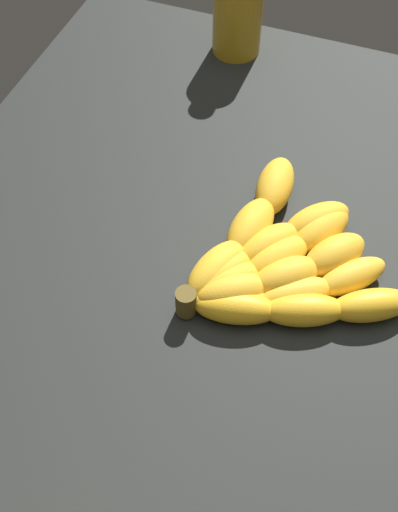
# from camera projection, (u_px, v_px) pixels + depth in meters

# --- Properties ---
(ground_plane) EXTENTS (0.88, 0.71, 0.04)m
(ground_plane) POSITION_uv_depth(u_px,v_px,m) (230.00, 312.00, 0.63)
(ground_plane) COLOR black
(banana_bunch) EXTENTS (0.22, 0.22, 0.04)m
(banana_bunch) POSITION_uv_depth(u_px,v_px,m) (276.00, 263.00, 0.62)
(banana_bunch) COLOR gold
(banana_bunch) RESTS_ON ground_plane
(honey_bottle) EXTENTS (0.06, 0.06, 0.14)m
(honey_bottle) POSITION_uv_depth(u_px,v_px,m) (238.00, 5.00, 0.79)
(honey_bottle) COLOR gold
(honey_bottle) RESTS_ON ground_plane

